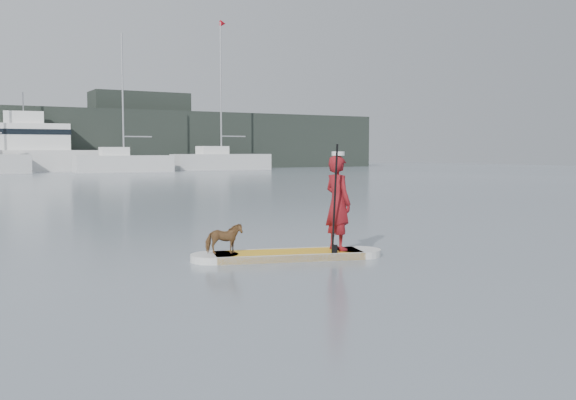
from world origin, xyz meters
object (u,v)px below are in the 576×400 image
paddler (338,203)px  motor_yacht_a (39,149)px  dog (224,239)px  sailboat_f (221,160)px  sailboat_e (123,162)px  paddleboard (288,255)px

paddler → motor_yacht_a: motor_yacht_a is taller
dog → sailboat_f: sailboat_f is taller
paddler → sailboat_e: 48.05m
paddler → sailboat_f: 53.14m
paddleboard → motor_yacht_a: (3.58, 52.11, 1.93)m
dog → motor_yacht_a: (4.62, 51.79, 1.62)m
paddler → dog: size_ratio=2.71×
dog → motor_yacht_a: size_ratio=0.05×
paddler → sailboat_f: size_ratio=0.11×
sailboat_e → motor_yacht_a: sailboat_e is taller
sailboat_e → sailboat_f: (10.32, 2.32, 0.12)m
sailboat_e → motor_yacht_a: 8.12m
paddleboard → sailboat_e: sailboat_e is taller
motor_yacht_a → dog: bearing=-89.1°
dog → sailboat_f: bearing=-7.1°
paddleboard → paddler: 1.24m
paddler → dog: paddler is taller
dog → motor_yacht_a: motor_yacht_a is taller
paddler → motor_yacht_a: size_ratio=0.13×
sailboat_e → dog: bearing=-99.7°
sailboat_e → motor_yacht_a: bearing=143.5°
paddler → motor_yacht_a: 52.44m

